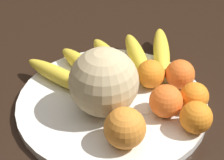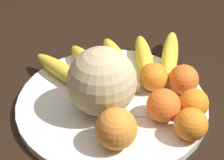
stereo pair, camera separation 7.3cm
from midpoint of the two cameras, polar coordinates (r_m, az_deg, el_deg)
kitchen_table at (r=0.86m, az=4.65°, el=-6.42°), size 1.24×1.12×0.71m
fruit_bowl at (r=0.76m, az=2.73°, el=-3.55°), size 0.39×0.39×0.02m
melon at (r=0.70m, az=1.45°, el=-0.31°), size 0.13×0.13×0.13m
banana_bunch at (r=0.83m, az=3.68°, el=2.53°), size 0.36×0.24×0.04m
orange_front_left at (r=0.71m, az=10.78°, el=-3.93°), size 0.06×0.06×0.06m
orange_front_right at (r=0.78m, az=9.05°, el=0.36°), size 0.06×0.06×0.06m
orange_mid_center at (r=0.64m, az=3.88°, el=-7.55°), size 0.07×0.07×0.07m
orange_back_left at (r=0.68m, az=14.99°, el=-6.67°), size 0.06×0.06×0.06m
orange_back_right at (r=0.78m, az=13.49°, el=-0.00°), size 0.06×0.06×0.06m
orange_top_small at (r=0.73m, az=15.18°, el=-3.53°), size 0.06×0.06×0.06m
produce_tag at (r=0.73m, az=4.47°, el=-4.70°), size 0.10×0.05×0.00m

